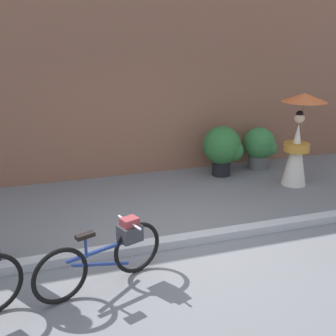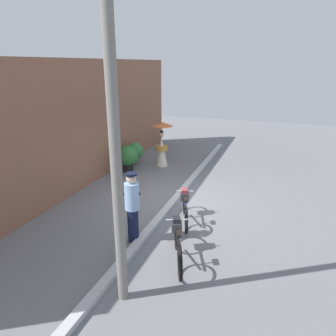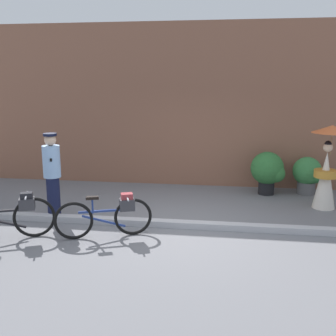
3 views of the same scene
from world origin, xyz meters
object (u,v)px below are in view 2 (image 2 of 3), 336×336
(bicycle_near_officer, at_px, (178,241))
(potted_plant_by_door, at_px, (129,157))
(person_officer, at_px, (132,206))
(bicycle_far_side, at_px, (185,206))
(person_with_parasol, at_px, (162,144))
(potted_plant_small, at_px, (135,152))
(utility_pole, at_px, (116,172))

(bicycle_near_officer, height_order, potted_plant_by_door, potted_plant_by_door)
(person_officer, bearing_deg, bicycle_far_side, -31.06)
(person_officer, distance_m, person_with_parasol, 5.72)
(potted_plant_by_door, xyz_separation_m, potted_plant_small, (0.96, 0.18, -0.09))
(person_officer, distance_m, potted_plant_by_door, 5.03)
(potted_plant_small, bearing_deg, utility_pole, -155.54)
(person_officer, bearing_deg, potted_plant_small, 25.62)
(bicycle_far_side, height_order, person_officer, person_officer)
(person_with_parasol, height_order, potted_plant_by_door, person_with_parasol)
(potted_plant_small, bearing_deg, person_officer, -154.38)
(bicycle_near_officer, height_order, person_with_parasol, person_with_parasol)
(bicycle_far_side, xyz_separation_m, person_with_parasol, (4.14, 2.29, 0.52))
(potted_plant_small, distance_m, utility_pole, 8.04)
(person_officer, distance_m, potted_plant_small, 5.97)
(person_with_parasol, height_order, utility_pole, utility_pole)
(person_officer, bearing_deg, person_with_parasol, 14.76)
(person_officer, height_order, potted_plant_small, person_officer)
(bicycle_far_side, relative_size, person_with_parasol, 0.90)
(potted_plant_by_door, bearing_deg, person_with_parasol, -39.91)
(potted_plant_by_door, bearing_deg, bicycle_far_side, -133.06)
(bicycle_near_officer, height_order, bicycle_far_side, bicycle_near_officer)
(bicycle_near_officer, relative_size, potted_plant_small, 1.83)
(person_with_parasol, xyz_separation_m, potted_plant_small, (-0.16, 1.12, -0.43))
(bicycle_near_officer, bearing_deg, bicycle_far_side, 12.26)
(person_officer, height_order, potted_plant_by_door, person_officer)
(person_officer, xyz_separation_m, utility_pole, (-1.74, -0.66, 1.48))
(bicycle_near_officer, bearing_deg, utility_pole, 158.93)
(bicycle_near_officer, distance_m, utility_pole, 2.49)
(person_with_parasol, relative_size, utility_pole, 0.38)
(bicycle_far_side, xyz_separation_m, utility_pole, (-3.13, 0.18, 1.99))
(person_with_parasol, bearing_deg, utility_pole, -163.77)
(bicycle_near_officer, relative_size, person_officer, 0.97)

